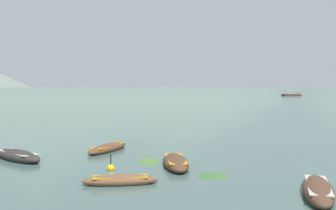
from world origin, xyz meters
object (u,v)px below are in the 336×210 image
Objects in this scene: rowboat_1 at (18,156)px; rowboat_3 at (318,190)px; rowboat_0 at (176,162)px; rowboat_4 at (108,148)px; mooring_buoy at (111,168)px; rowboat_6 at (120,180)px; ferry_0 at (292,95)px.

rowboat_3 is (14.84, -7.17, -0.01)m from rowboat_1.
rowboat_0 is 6.52m from rowboat_4.
rowboat_3 reaches higher than rowboat_4.
rowboat_4 is 5.89m from mooring_buoy.
rowboat_6 is (-8.05, 1.60, -0.04)m from rowboat_3.
rowboat_4 is (-4.49, 4.74, -0.02)m from rowboat_0.
rowboat_3 is 8.21m from rowboat_6.
rowboat_3 is 0.58× the size of ferry_0.
rowboat_6 is at bearing -76.65° from rowboat_4.
mooring_buoy reaches higher than rowboat_3.
rowboat_3 reaches higher than rowboat_6.
rowboat_0 is 4.80× the size of mooring_buoy.
rowboat_4 is at bearing -111.11° from ferry_0.
rowboat_1 is 6.50m from mooring_buoy.
mooring_buoy is at bearing 153.48° from rowboat_3.
rowboat_1 reaches higher than rowboat_6.
rowboat_3 is 1.06× the size of rowboat_4.
ferry_0 reaches higher than rowboat_0.
rowboat_0 reaches higher than rowboat_6.
ferry_0 is at bearing 67.63° from rowboat_1.
rowboat_1 is 8.78m from rowboat_6.
rowboat_3 is at bearing -45.39° from rowboat_4.
mooring_buoy is (-8.94, 4.46, -0.12)m from rowboat_3.
rowboat_1 is 0.91× the size of rowboat_3.
rowboat_3 is 4.92× the size of mooring_buoy.
ferry_0 is 8.53× the size of mooring_buoy.
rowboat_6 is at bearing -39.31° from rowboat_1.
rowboat_4 is 4.65× the size of mooring_buoy.
rowboat_6 is (-2.44, -3.90, -0.04)m from rowboat_0.
mooring_buoy reaches higher than rowboat_6.
rowboat_6 is 153.88m from ferry_0.
mooring_buoy is at bearing -78.68° from rowboat_4.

